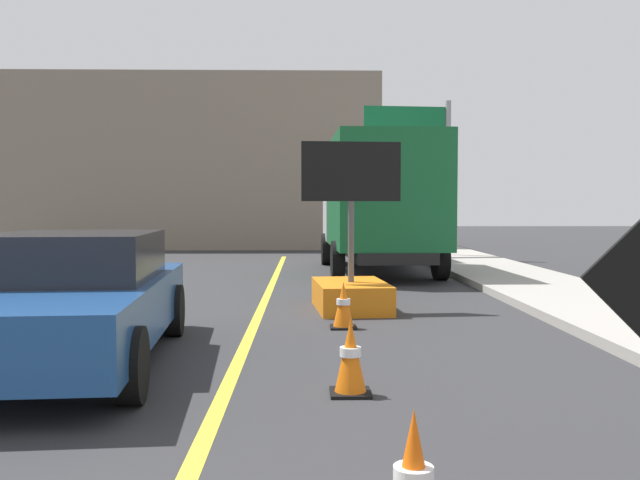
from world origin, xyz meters
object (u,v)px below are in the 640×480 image
Objects in this scene: traffic_cone_mid_lane at (350,358)px; highway_guide_sign at (424,151)px; arrow_board_trailer at (351,280)px; pickup_car at (71,298)px; box_truck at (379,201)px; traffic_cone_far_lane at (343,305)px.

highway_guide_sign is at bearing 78.01° from traffic_cone_mid_lane.
arrow_board_trailer is 4.95m from pickup_car.
arrow_board_trailer reaches higher than pickup_car.
pickup_car is 7.18× the size of traffic_cone_mid_lane.
arrow_board_trailer is 0.40× the size of box_truck.
traffic_cone_mid_lane is (2.88, -1.26, -0.37)m from pickup_car.
highway_guide_sign reaches higher than pickup_car.
highway_guide_sign is at bearing 75.43° from traffic_cone_far_lane.
box_truck is 10.62× the size of traffic_cone_far_lane.
traffic_cone_far_lane is at bearing -97.17° from arrow_board_trailer.
highway_guide_sign is at bearing 74.29° from arrow_board_trailer.
box_truck is 10.94m from pickup_car.
traffic_cone_mid_lane is (-0.33, -5.02, -0.15)m from arrow_board_trailer.
traffic_cone_far_lane is (0.12, 3.32, -0.02)m from traffic_cone_mid_lane.
traffic_cone_far_lane is (3.00, 2.05, -0.38)m from pickup_car.
traffic_cone_far_lane is (-0.21, -1.70, -0.17)m from arrow_board_trailer.
box_truck is 10.13× the size of traffic_cone_mid_lane.
highway_guide_sign is 16.28m from traffic_cone_mid_lane.
traffic_cone_far_lane is (-1.32, -7.93, -1.49)m from box_truck.
box_truck is 5.04m from highway_guide_sign.
pickup_car is 15.89m from highway_guide_sign.
arrow_board_trailer is 4.03× the size of traffic_cone_mid_lane.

